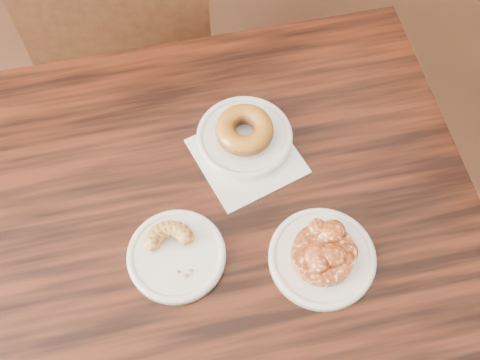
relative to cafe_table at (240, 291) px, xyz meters
name	(u,v)px	position (x,y,z in m)	size (l,w,h in m)	color
floor	(220,290)	(-0.01, 0.13, -0.38)	(5.00, 5.00, 0.00)	black
cafe_table	(240,291)	(0.00, 0.00, 0.00)	(0.83, 0.83, 0.75)	black
chair_far	(130,26)	(-0.02, 0.77, 0.08)	(0.46, 0.46, 0.90)	black
napkin	(247,156)	(0.06, 0.12, 0.38)	(0.17, 0.17, 0.00)	white
plate_donut	(245,137)	(0.07, 0.15, 0.39)	(0.17, 0.17, 0.01)	white
plate_cruller	(177,256)	(-0.12, -0.02, 0.38)	(0.16, 0.16, 0.01)	white
plate_fritter	(322,258)	(0.10, -0.11, 0.38)	(0.17, 0.17, 0.01)	white
glazed_donut	(245,130)	(0.07, 0.15, 0.41)	(0.10, 0.10, 0.04)	#915915
apple_fritter	(324,253)	(0.10, -0.11, 0.40)	(0.14, 0.14, 0.03)	#441A07
cruller_fragment	(175,252)	(-0.12, -0.02, 0.40)	(0.10, 0.10, 0.03)	#662F14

